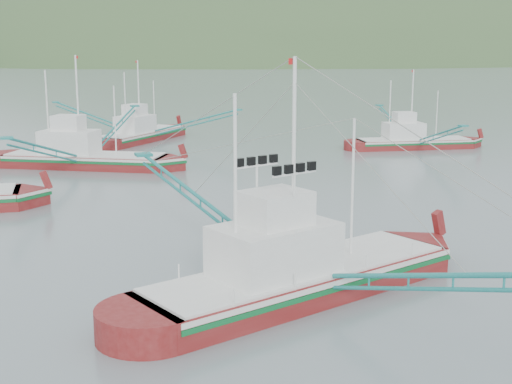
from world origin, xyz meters
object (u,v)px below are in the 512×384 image
object	(u,v)px
bg_boat_far	(141,123)
bg_boat_extra	(84,143)
main_boat	(299,248)
bg_boat_right	(413,134)

from	to	relation	value
bg_boat_far	bg_boat_extra	world-z (taller)	bg_boat_extra
main_boat	bg_boat_extra	xyz separation A→B (m)	(-4.53, 38.25, 0.07)
bg_boat_right	bg_boat_extra	world-z (taller)	bg_boat_extra
bg_boat_right	bg_boat_extra	xyz separation A→B (m)	(-35.14, 0.32, 0.76)
main_boat	bg_boat_extra	bearing A→B (deg)	79.55
bg_boat_far	bg_boat_right	size ratio (longest dim) A/B	0.93
main_boat	bg_boat_extra	size ratio (longest dim) A/B	1.11
bg_boat_far	bg_boat_right	distance (m)	31.11
main_boat	bg_boat_far	xyz separation A→B (m)	(4.17, 54.32, -0.08)
bg_boat_far	main_boat	bearing A→B (deg)	-139.35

